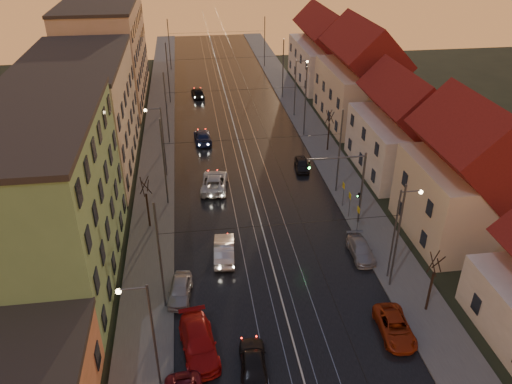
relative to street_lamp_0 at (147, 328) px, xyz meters
name	(u,v)px	position (x,y,z in m)	size (l,w,h in m)	color
road	(237,136)	(9.10, 38.00, -4.87)	(16.00, 120.00, 0.04)	black
sidewalk_left	(159,140)	(-0.90, 38.00, -4.81)	(4.00, 120.00, 0.15)	#4C4C4C
sidewalk_right	(312,131)	(19.10, 38.00, -4.81)	(4.00, 120.00, 0.15)	#4C4C4C
tram_rail_0	(220,137)	(6.90, 38.00, -4.83)	(0.06, 120.00, 0.03)	gray
tram_rail_1	(231,136)	(8.33, 38.00, -4.83)	(0.06, 120.00, 0.03)	gray
tram_rail_2	(243,135)	(9.87, 38.00, -4.83)	(0.06, 120.00, 0.03)	gray
tram_rail_3	(254,135)	(11.30, 38.00, -4.83)	(0.06, 120.00, 0.03)	gray
apartment_left_1	(37,206)	(-8.40, 12.00, 1.61)	(10.00, 18.00, 13.00)	#66935E
apartment_left_2	(82,116)	(-8.40, 32.00, 1.11)	(10.00, 20.00, 12.00)	#B9AC8F
apartment_left_3	(107,52)	(-8.40, 56.00, 2.11)	(10.00, 24.00, 14.00)	tan
house_right_1	(466,181)	(26.10, 13.00, 0.56)	(8.67, 10.20, 10.80)	beige
house_right_2	(404,131)	(26.10, 26.00, -0.24)	(9.18, 12.24, 9.20)	beige
house_right_3	(361,80)	(26.10, 41.00, 0.92)	(9.18, 14.28, 11.50)	beige
house_right_4	(325,52)	(26.10, 59.00, 0.16)	(9.18, 16.32, 10.00)	beige
catenary_pole_l_1	(160,258)	(0.50, 7.00, -0.39)	(0.16, 0.16, 9.00)	#595B60
catenary_pole_r_1	(397,238)	(17.70, 7.00, -0.39)	(0.16, 0.16, 9.00)	#595B60
catenary_pole_l_2	(164,163)	(0.50, 22.00, -0.39)	(0.16, 0.16, 9.00)	#595B60
catenary_pole_r_2	(339,152)	(17.70, 22.00, -0.39)	(0.16, 0.16, 9.00)	#595B60
catenary_pole_l_3	(166,109)	(0.50, 37.00, -0.39)	(0.16, 0.16, 9.00)	#595B60
catenary_pole_r_3	(305,102)	(17.70, 37.00, -0.39)	(0.16, 0.16, 9.00)	#595B60
catenary_pole_l_4	(168,74)	(0.50, 52.00, -0.39)	(0.16, 0.16, 9.00)	#595B60
catenary_pole_r_4	(283,69)	(17.70, 52.00, -0.39)	(0.16, 0.16, 9.00)	#595B60
catenary_pole_l_5	(169,45)	(0.50, 70.00, -0.39)	(0.16, 0.16, 9.00)	#595B60
catenary_pole_r_5	(265,42)	(17.70, 70.00, -0.39)	(0.16, 0.16, 9.00)	#595B60
street_lamp_0	(147,328)	(0.00, 0.00, 0.00)	(1.75, 0.32, 8.00)	#595B60
street_lamp_1	(399,226)	(18.21, 8.00, 0.00)	(1.75, 0.32, 8.00)	#595B60
street_lamp_2	(160,135)	(0.00, 28.00, 0.00)	(1.75, 0.32, 8.00)	#595B60
street_lamp_3	(298,82)	(18.21, 44.00, 0.00)	(1.75, 0.32, 8.00)	#595B60
traffic_light_mast	(352,180)	(17.10, 16.00, -0.29)	(5.30, 0.32, 7.20)	#595B60
bare_tree_0	(147,204)	(-1.09, 18.00, -2.40)	(1.09, 1.09, 5.11)	black
bare_tree_1	(431,284)	(19.31, 4.00, -2.40)	(1.09, 1.09, 5.11)	black
bare_tree_2	(329,132)	(19.51, 32.00, -2.40)	(1.09, 1.09, 5.11)	black
driving_car_0	(253,362)	(6.10, 0.42, -4.17)	(1.70, 4.22, 1.44)	black
driving_car_1	(224,250)	(5.30, 12.46, -4.10)	(1.65, 4.74, 1.56)	#AFAEB4
driving_car_2	(214,182)	(5.31, 24.50, -4.11)	(2.58, 5.59, 1.55)	#BBBBBB
driving_car_3	(203,137)	(4.66, 36.75, -4.17)	(2.01, 4.94, 1.43)	#172247
driving_car_4	(198,92)	(4.75, 54.33, -4.14)	(1.76, 4.37, 1.49)	black
parked_left_2	(199,343)	(2.77, 2.43, -4.10)	(2.19, 5.39, 1.56)	#A11011
parked_left_3	(180,290)	(1.60, 8.01, -4.21)	(1.61, 3.99, 1.36)	#A3A3A9
parked_right_0	(395,327)	(16.14, 2.13, -4.26)	(2.06, 4.47, 1.24)	#9B2C0F
parked_right_1	(361,250)	(16.70, 11.07, -4.28)	(1.71, 4.21, 1.22)	#999A9F
parked_right_2	(302,165)	(15.30, 27.50, -4.26)	(1.47, 3.66, 1.25)	black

